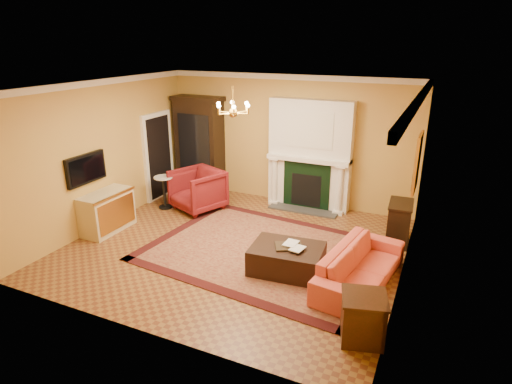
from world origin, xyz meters
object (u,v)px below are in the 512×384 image
Objects in this scene: coral_sofa at (361,261)px; end_table at (363,319)px; pedestal_table at (164,190)px; commode at (107,212)px; console_table at (399,224)px; wingback_armchair at (198,188)px; china_cabinet at (200,147)px; leather_ottoman at (287,259)px.

coral_sofa reaches higher than end_table.
pedestal_table is 1.54m from commode.
commode is 5.83m from console_table.
wingback_armchair is 2.06m from commode.
console_table is at bearing 19.47° from commode.
wingback_armchair reaches higher than pedestal_table.
end_table is (5.45, -1.26, -0.10)m from commode.
commode is at bearing 166.96° from end_table.
coral_sofa is at bearing -28.55° from china_cabinet.
leather_ottoman is at bearing 140.88° from end_table.
china_cabinet reaches higher than coral_sofa.
china_cabinet reaches higher than wingback_armchair.
china_cabinet reaches higher than pedestal_table.
pedestal_table is at bearing 151.63° from end_table.
pedestal_table is at bearing -138.29° from wingback_armchair.
pedestal_table is (-0.14, -1.40, -0.71)m from china_cabinet.
china_cabinet is 3.76× the size of end_table.
wingback_armchair is 3.38m from leather_ottoman.
console_table is at bearing -8.78° from china_cabinet.
china_cabinet is at bearing 165.49° from console_table.
pedestal_table is 5.19m from console_table.
china_cabinet is 3.02× the size of pedestal_table.
commode is at bearing -96.67° from china_cabinet.
commode reaches higher than end_table.
console_table is at bearing 4.33° from pedestal_table.
pedestal_table is at bearing 151.82° from leather_ottoman.
end_table is at bearing -94.25° from console_table.
china_cabinet is 1.95× the size of leather_ottoman.
coral_sofa is 3.45× the size of end_table.
console_table is (5.51, 1.89, -0.02)m from commode.
end_table is (5.12, -2.76, -0.14)m from pedestal_table.
pedestal_table is at bearing 78.07° from commode.
wingback_armchair is at bearing 58.95° from commode.
console_table is at bearing 24.59° from wingback_armchair.
console_table reaches higher than leather_ottoman.
console_table is (5.04, -1.01, -0.77)m from china_cabinet.
commode reaches higher than console_table.
china_cabinet is 1.09× the size of coral_sofa.
leather_ottoman is at bearing -132.37° from console_table.
pedestal_table is 0.69× the size of commode.
pedestal_table is 0.36× the size of coral_sofa.
wingback_armchair is at bearing 18.89° from pedestal_table.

